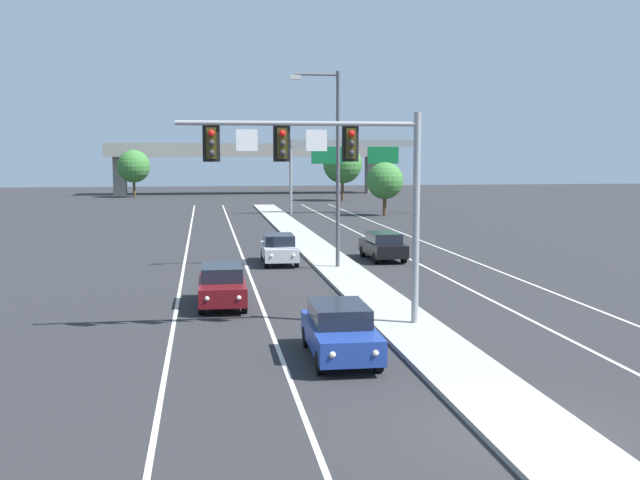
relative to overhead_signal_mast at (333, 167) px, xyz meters
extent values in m
plane|color=#28282B|center=(2.61, -10.07, -5.52)|extent=(260.00, 260.00, 0.00)
cube|color=#9E9B93|center=(2.61, 7.93, -5.45)|extent=(2.40, 110.00, 0.15)
cube|color=silver|center=(-2.09, 14.93, -5.52)|extent=(0.14, 100.00, 0.01)
cube|color=silver|center=(7.31, 14.93, -5.52)|extent=(0.14, 100.00, 0.01)
cube|color=silver|center=(-5.39, 14.93, -5.52)|extent=(0.14, 100.00, 0.01)
cube|color=silver|center=(10.61, 14.93, -5.52)|extent=(0.14, 100.00, 0.01)
cylinder|color=gray|center=(2.88, 0.01, -1.77)|extent=(0.24, 0.24, 7.20)
cylinder|color=gray|center=(-1.13, 0.01, 1.43)|extent=(8.03, 0.16, 0.16)
cube|color=black|center=(0.59, 0.05, 0.78)|extent=(0.56, 0.06, 1.20)
cube|color=#38330F|center=(0.59, 0.01, 0.78)|extent=(0.32, 0.32, 1.00)
sphere|color=red|center=(0.59, -0.16, 1.10)|extent=(0.22, 0.22, 0.22)
sphere|color=#282828|center=(0.59, -0.16, 0.78)|extent=(0.22, 0.22, 0.22)
sphere|color=#282828|center=(0.59, -0.16, 0.46)|extent=(0.22, 0.22, 0.22)
cube|color=black|center=(-1.71, 0.05, 0.78)|extent=(0.56, 0.06, 1.20)
cube|color=#38330F|center=(-1.71, 0.01, 0.78)|extent=(0.32, 0.32, 1.00)
sphere|color=red|center=(-1.71, -0.16, 1.10)|extent=(0.22, 0.22, 0.22)
sphere|color=#282828|center=(-1.71, -0.16, 0.78)|extent=(0.22, 0.22, 0.22)
sphere|color=#282828|center=(-1.71, -0.16, 0.46)|extent=(0.22, 0.22, 0.22)
cube|color=black|center=(-4.00, 0.05, 0.78)|extent=(0.56, 0.06, 1.20)
cube|color=#38330F|center=(-4.00, 0.01, 0.78)|extent=(0.32, 0.32, 1.00)
sphere|color=red|center=(-4.00, -0.16, 1.10)|extent=(0.22, 0.22, 0.22)
sphere|color=#282828|center=(-4.00, -0.16, 0.78)|extent=(0.22, 0.22, 0.22)
sphere|color=#282828|center=(-4.00, -0.16, 0.46)|extent=(0.22, 0.22, 0.22)
cube|color=white|center=(-0.56, -0.01, 0.88)|extent=(0.70, 0.04, 0.70)
cube|color=white|center=(-2.85, -0.01, 0.88)|extent=(0.70, 0.04, 0.70)
cylinder|color=#4C4C51|center=(2.56, 13.37, -0.37)|extent=(0.20, 0.20, 10.00)
cylinder|color=#4C4C51|center=(1.46, 13.37, 4.43)|extent=(2.20, 0.12, 0.12)
cube|color=#B7B7B2|center=(0.36, 13.37, 4.28)|extent=(0.56, 0.28, 0.20)
cube|color=navy|center=(-0.40, -3.62, -4.85)|extent=(1.86, 4.42, 0.70)
cube|color=black|center=(-0.40, -3.40, -4.22)|extent=(1.61, 2.40, 0.56)
sphere|color=#EAE5C6|center=(0.14, -5.81, -4.80)|extent=(0.18, 0.18, 0.18)
sphere|color=#EAE5C6|center=(-1.01, -5.79, -4.80)|extent=(0.18, 0.18, 0.18)
cylinder|color=black|center=(0.38, -5.13, -5.20)|extent=(0.23, 0.64, 0.64)
cylinder|color=black|center=(-1.22, -5.11, -5.20)|extent=(0.23, 0.64, 0.64)
cylinder|color=black|center=(0.42, -2.13, -5.20)|extent=(0.23, 0.64, 0.64)
cylinder|color=black|center=(-1.18, -2.11, -5.20)|extent=(0.23, 0.64, 0.64)
cube|color=#5B0F14|center=(-3.62, 4.68, -4.85)|extent=(1.84, 4.42, 0.70)
cube|color=black|center=(-3.62, 4.90, -4.22)|extent=(1.61, 2.39, 0.56)
sphere|color=#EAE5C6|center=(-3.07, 2.50, -4.80)|extent=(0.18, 0.18, 0.18)
sphere|color=#EAE5C6|center=(-4.22, 2.51, -4.80)|extent=(0.18, 0.18, 0.18)
cylinder|color=black|center=(-2.84, 3.17, -5.20)|extent=(0.23, 0.64, 0.64)
cylinder|color=black|center=(-4.44, 3.19, -5.20)|extent=(0.23, 0.64, 0.64)
cylinder|color=black|center=(-2.81, 6.17, -5.20)|extent=(0.23, 0.64, 0.64)
cylinder|color=black|center=(-4.41, 6.19, -5.20)|extent=(0.23, 0.64, 0.64)
cube|color=#B7B7BC|center=(-0.25, 15.92, -4.85)|extent=(1.89, 4.44, 0.70)
cube|color=black|center=(-0.24, 16.14, -4.22)|extent=(1.63, 2.41, 0.56)
sphere|color=#EAE5C6|center=(0.29, 13.73, -4.80)|extent=(0.18, 0.18, 0.18)
sphere|color=#EAE5C6|center=(-0.87, 13.76, -4.80)|extent=(0.18, 0.18, 0.18)
cylinder|color=black|center=(0.52, 14.41, -5.20)|extent=(0.23, 0.64, 0.64)
cylinder|color=black|center=(-1.08, 14.44, -5.20)|extent=(0.23, 0.64, 0.64)
cylinder|color=black|center=(0.59, 17.41, -5.20)|extent=(0.23, 0.64, 0.64)
cylinder|color=black|center=(-1.01, 17.44, -5.20)|extent=(0.23, 0.64, 0.64)
cube|color=black|center=(5.71, 16.49, -4.85)|extent=(1.90, 4.44, 0.70)
cube|color=black|center=(5.72, 16.27, -4.22)|extent=(1.64, 2.41, 0.56)
sphere|color=#EAE5C6|center=(5.08, 18.65, -4.80)|extent=(0.18, 0.18, 0.18)
sphere|color=#EAE5C6|center=(6.24, 18.68, -4.80)|extent=(0.18, 0.18, 0.18)
cylinder|color=black|center=(4.88, 17.97, -5.20)|extent=(0.23, 0.64, 0.64)
cylinder|color=black|center=(6.48, 18.01, -5.20)|extent=(0.23, 0.64, 0.64)
cylinder|color=black|center=(4.95, 14.97, -5.20)|extent=(0.23, 0.64, 0.64)
cylinder|color=black|center=(6.55, 15.01, -5.20)|extent=(0.23, 0.64, 0.64)
cylinder|color=gray|center=(4.31, 49.77, -1.77)|extent=(0.28, 0.28, 7.50)
cylinder|color=gray|center=(17.31, 49.77, -1.77)|extent=(0.28, 0.28, 7.50)
cube|color=gray|center=(10.81, 49.77, 1.58)|extent=(13.00, 0.36, 0.70)
cube|color=#0F6033|center=(7.95, 49.57, 0.38)|extent=(3.20, 0.08, 1.70)
cube|color=#0F6033|center=(13.67, 49.57, 0.38)|extent=(3.20, 0.08, 1.70)
cube|color=gray|center=(2.61, 90.61, 0.68)|extent=(42.40, 6.40, 1.10)
cube|color=gray|center=(2.61, 87.61, 1.68)|extent=(42.40, 0.36, 0.90)
cube|color=gray|center=(-16.59, 90.61, -2.70)|extent=(1.80, 2.40, 5.65)
cube|color=gray|center=(21.81, 90.61, -2.70)|extent=(1.80, 2.40, 5.65)
cylinder|color=#4C3823|center=(-13.96, 83.66, -4.27)|extent=(0.36, 0.36, 2.51)
sphere|color=#387533|center=(-13.96, 83.66, -1.17)|extent=(4.60, 4.60, 4.60)
cylinder|color=#4C3823|center=(13.21, 46.89, -4.53)|extent=(0.36, 0.36, 1.98)
sphere|color=#387533|center=(13.21, 46.89, -2.10)|extent=(3.62, 3.62, 3.62)
cylinder|color=#4C3823|center=(13.49, 71.06, -4.15)|extent=(0.36, 0.36, 2.75)
sphere|color=#387533|center=(13.49, 71.06, -0.75)|extent=(5.04, 5.04, 5.04)
camera|label=1|loc=(-4.26, -24.70, 0.40)|focal=42.16mm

